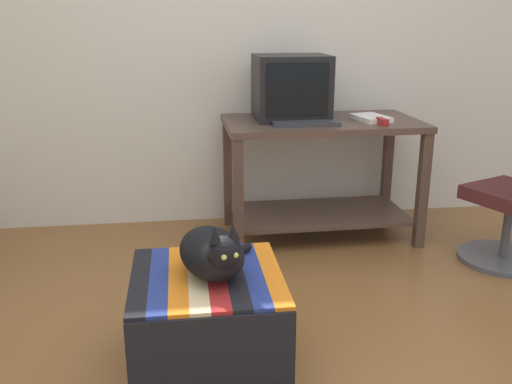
# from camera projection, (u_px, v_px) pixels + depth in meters

# --- Properties ---
(back_wall) EXTENTS (8.00, 0.10, 2.60)m
(back_wall) POSITION_uv_depth(u_px,v_px,m) (235.00, 31.00, 3.73)
(back_wall) COLOR silver
(back_wall) RESTS_ON ground_plane
(desk) EXTENTS (1.23, 0.69, 0.77)m
(desk) POSITION_uv_depth(u_px,v_px,m) (321.00, 158.00, 3.61)
(desk) COLOR #4C382D
(desk) RESTS_ON ground_plane
(tv_monitor) EXTENTS (0.46, 0.39, 0.40)m
(tv_monitor) POSITION_uv_depth(u_px,v_px,m) (291.00, 88.00, 3.51)
(tv_monitor) COLOR black
(tv_monitor) RESTS_ON desk
(keyboard) EXTENTS (0.40, 0.15, 0.02)m
(keyboard) POSITION_uv_depth(u_px,v_px,m) (306.00, 123.00, 3.36)
(keyboard) COLOR #333338
(keyboard) RESTS_ON desk
(book) EXTENTS (0.23, 0.29, 0.03)m
(book) POSITION_uv_depth(u_px,v_px,m) (371.00, 118.00, 3.52)
(book) COLOR white
(book) RESTS_ON desk
(ottoman_with_blanket) EXTENTS (0.59, 0.61, 0.42)m
(ottoman_with_blanket) POSITION_uv_depth(u_px,v_px,m) (208.00, 322.00, 2.27)
(ottoman_with_blanket) COLOR #4C4238
(ottoman_with_blanket) RESTS_ON ground_plane
(cat) EXTENTS (0.35, 0.43, 0.25)m
(cat) POSITION_uv_depth(u_px,v_px,m) (213.00, 253.00, 2.17)
(cat) COLOR black
(cat) RESTS_ON ottoman_with_blanket
(stapler) EXTENTS (0.05, 0.11, 0.04)m
(stapler) POSITION_uv_depth(u_px,v_px,m) (382.00, 122.00, 3.37)
(stapler) COLOR #A31E1E
(stapler) RESTS_ON desk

